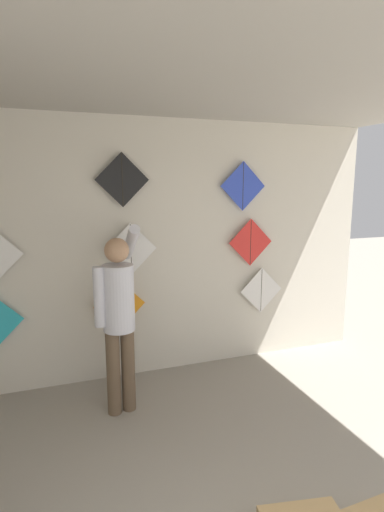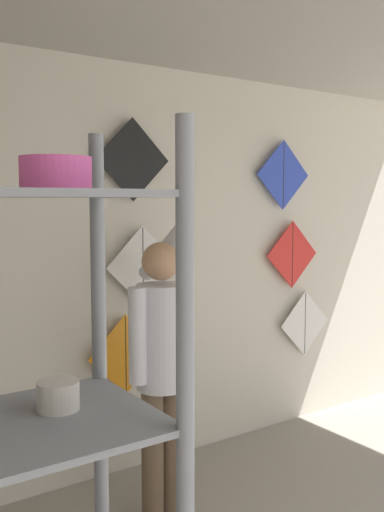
% 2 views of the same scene
% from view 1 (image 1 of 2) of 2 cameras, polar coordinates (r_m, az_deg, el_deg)
% --- Properties ---
extents(back_panel, '(5.79, 0.06, 2.80)m').
position_cam_1_polar(back_panel, '(4.34, -8.93, 0.66)').
color(back_panel, beige).
rests_on(back_panel, ground).
extents(ceiling_slab, '(5.79, 4.79, 0.04)m').
position_cam_1_polar(ceiling_slab, '(2.42, 0.01, 27.01)').
color(ceiling_slab, '#A8A399').
extents(shopkeeper, '(0.44, 0.64, 1.76)m').
position_cam_1_polar(shopkeeper, '(3.71, -10.45, -7.59)').
color(shopkeeper, brown).
rests_on(shopkeeper, ground).
extents(kite_1, '(0.55, 0.04, 0.69)m').
position_cam_1_polar(kite_1, '(4.37, -10.30, -7.20)').
color(kite_1, orange).
extents(kite_2, '(0.55, 0.01, 0.55)m').
position_cam_1_polar(kite_2, '(4.91, 9.86, -4.83)').
color(kite_2, white).
extents(kite_4, '(0.55, 0.01, 0.55)m').
position_cam_1_polar(kite_4, '(4.25, -8.75, 0.98)').
color(kite_4, white).
extents(kite_5, '(0.55, 0.01, 0.55)m').
position_cam_1_polar(kite_5, '(4.71, 8.37, 1.95)').
color(kite_5, red).
extents(kite_7, '(0.55, 0.01, 0.55)m').
position_cam_1_polar(kite_7, '(4.18, -9.94, 10.67)').
color(kite_7, black).
extents(kite_8, '(0.55, 0.01, 0.55)m').
position_cam_1_polar(kite_8, '(4.61, 7.30, 9.87)').
color(kite_8, blue).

